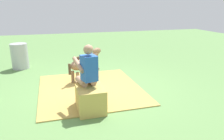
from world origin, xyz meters
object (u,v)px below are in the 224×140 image
Objects in this scene: hay_bale at (90,99)px; water_barrel at (20,56)px; person_seated at (87,73)px; pony_standing at (84,63)px.

water_barrel is (3.79, 1.77, 0.18)m from hay_bale.
water_barrel is at bearing 25.73° from person_seated.
person_seated is (0.16, 0.03, 0.52)m from hay_bale.
person_seated reaches higher than pony_standing.
hay_bale is 0.80× the size of water_barrel.
person_seated is 1.59× the size of water_barrel.
pony_standing is (1.92, -0.18, 0.27)m from hay_bale.
pony_standing is at bearing -5.30° from hay_bale.
water_barrel is at bearing 25.07° from hay_bale.
hay_bale is at bearing 174.70° from pony_standing.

